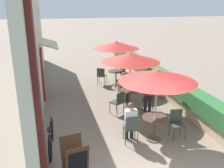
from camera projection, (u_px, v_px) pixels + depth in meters
name	position (u px, v px, depth m)	size (l,w,h in m)	color
cafe_facade_wall	(37.00, 47.00, 10.69)	(0.98, 13.86, 4.20)	#B2C1AD
planter_hedge	(150.00, 74.00, 12.46)	(0.60, 12.86, 1.01)	tan
patio_table_near	(155.00, 124.00, 7.36)	(0.77, 0.77, 0.74)	brown
patio_umbrella_near	(157.00, 76.00, 6.89)	(2.19, 2.19, 2.22)	#B7B7BC
cafe_chair_near_left	(131.00, 127.00, 7.19)	(0.44, 0.44, 0.87)	#384238
seated_patron_near_left	(130.00, 120.00, 7.25)	(0.36, 0.43, 1.25)	#23232D
cafe_chair_near_right	(177.00, 121.00, 7.52)	(0.44, 0.44, 0.87)	#384238
coffee_cup_near	(155.00, 117.00, 7.19)	(0.07, 0.07, 0.09)	white
patio_table_mid	(130.00, 95.00, 9.60)	(0.77, 0.77, 0.74)	brown
patio_umbrella_mid	(131.00, 57.00, 9.13)	(2.19, 2.19, 2.22)	#B7B7BC
cafe_chair_mid_left	(118.00, 101.00, 9.06)	(0.55, 0.55, 0.87)	#384238
cafe_chair_mid_right	(149.00, 96.00, 9.50)	(0.54, 0.54, 0.87)	#384238
seated_patron_mid_right	(148.00, 93.00, 9.35)	(0.47, 0.50, 1.25)	#23232D
cafe_chair_mid_back	(122.00, 90.00, 10.24)	(0.41, 0.41, 0.87)	#384238
seated_patron_mid_back	(125.00, 85.00, 10.22)	(0.41, 0.34, 1.25)	#23232D
patio_table_far	(116.00, 75.00, 12.23)	(0.77, 0.77, 0.74)	brown
patio_umbrella_far	(116.00, 45.00, 11.77)	(2.19, 2.19, 2.22)	#B7B7BC
cafe_chair_far_left	(122.00, 79.00, 11.60)	(0.41, 0.41, 0.87)	#384238
cafe_chair_far_right	(124.00, 72.00, 12.78)	(0.55, 0.55, 0.87)	#384238
cafe_chair_far_back	(101.00, 75.00, 12.33)	(0.54, 0.54, 0.87)	#384238
bicycle_leaning	(51.00, 137.00, 6.93)	(0.17, 1.78, 0.80)	black
menu_board	(75.00, 162.00, 5.65)	(0.62, 0.71, 1.04)	#422819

